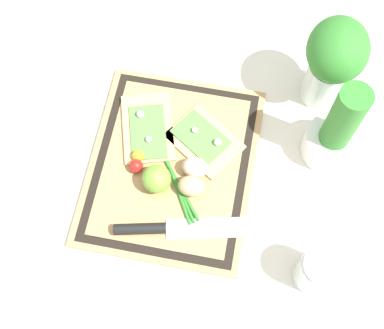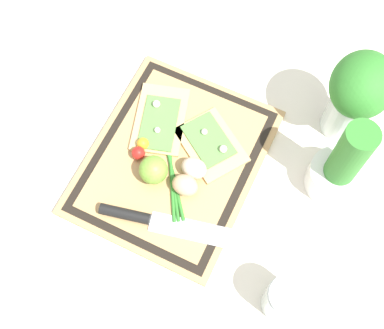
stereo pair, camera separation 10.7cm
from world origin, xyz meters
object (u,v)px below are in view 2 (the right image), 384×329
Objects in this scene: pizza_slice_near at (160,120)px; cherry_tomato_yellow at (143,144)px; sauce_jar at (284,300)px; egg_brown at (185,185)px; cherry_tomato_red at (138,153)px; egg_pink at (194,168)px; herb_pot at (341,168)px; knife at (149,220)px; lime at (153,170)px; herb_glass at (357,94)px; pizza_slice_far at (211,144)px.

cherry_tomato_yellow reaches higher than pizza_slice_near.
pizza_slice_near is 0.44m from sauce_jar.
cherry_tomato_red is at bearing -101.62° from egg_brown.
egg_brown is at bearing -0.45° from egg_pink.
knife is at bearing -51.45° from herb_pot.
lime is (0.11, 0.05, 0.02)m from pizza_slice_near.
pizza_slice_near is at bearing -135.07° from egg_brown.
knife is 5.04× the size of lime.
herb_glass is at bearing 115.35° from pizza_slice_near.
pizza_slice_near is at bearing -91.93° from pizza_slice_far.
egg_pink is (0.07, 0.11, 0.02)m from pizza_slice_near.
pizza_slice_far is 0.14m from lime.
herb_pot reaches higher than sauce_jar.
cherry_tomato_red is 0.02m from cherry_tomato_yellow.
knife is 1.28× the size of herb_pot.
egg_pink reaches higher than cherry_tomato_red.
knife is 0.14m from cherry_tomato_red.
herb_glass is (-0.37, 0.27, 0.11)m from knife.
egg_pink reaches higher than pizza_slice_far.
sauce_jar is at bearing -0.67° from herb_pot.
cherry_tomato_red is 0.40m from sauce_jar.
herb_glass reaches higher than pizza_slice_far.
lime is (0.11, -0.07, 0.02)m from pizza_slice_far.
herb_pot is at bearing 97.68° from pizza_slice_far.
cherry_tomato_yellow is (0.07, -0.00, 0.01)m from pizza_slice_near.
cherry_tomato_red reaches higher than cherry_tomato_yellow.
lime is 0.42m from herb_glass.
herb_pot is 1.03× the size of herb_glass.
pizza_slice_far is 0.20m from knife.
herb_glass is at bearing -168.20° from herb_pot.
cherry_tomato_red is at bearing -82.14° from egg_pink.
lime reaches higher than egg_brown.
egg_brown reaches higher than knife.
pizza_slice_far is at bearing 88.07° from pizza_slice_near.
knife is at bearing -11.36° from pizza_slice_far.
herb_pot is at bearing 179.33° from sauce_jar.
cherry_tomato_yellow is 0.39m from herb_pot.
herb_glass is at bearing 135.80° from egg_pink.
herb_glass is (-0.40, -0.02, 0.09)m from sauce_jar.
knife is 0.16m from cherry_tomato_yellow.
cherry_tomato_yellow is (-0.05, -0.05, -0.02)m from lime.
herb_glass is at bearing 140.19° from egg_brown.
herb_glass is (-0.28, 0.23, 0.09)m from egg_brown.
herb_pot is (-0.03, 0.25, 0.06)m from pizza_slice_far.
lime is at bearing -110.61° from sauce_jar.
cherry_tomato_red reaches higher than knife.
cherry_tomato_red is 0.44m from herb_glass.
pizza_slice_far is (0.00, 0.12, 0.00)m from pizza_slice_near.
herb_glass is (-0.28, 0.30, 0.09)m from lime.
herb_pot is (-0.23, 0.29, 0.06)m from knife.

